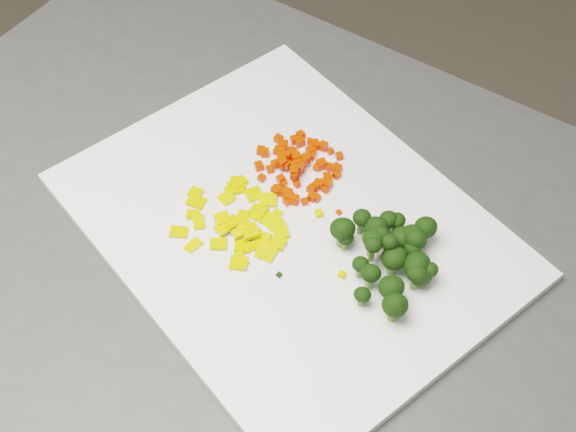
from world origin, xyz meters
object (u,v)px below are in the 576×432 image
at_px(counter_block, 272,409).
at_px(cutting_board, 288,225).
at_px(pepper_pile, 230,220).
at_px(broccoli_pile, 383,253).
at_px(carrot_pile, 299,161).

height_order(counter_block, cutting_board, cutting_board).
bearing_deg(pepper_pile, cutting_board, 26.84).
bearing_deg(broccoli_pile, carrot_pile, 144.48).
xyz_separation_m(carrot_pile, broccoli_pile, (0.12, -0.09, 0.01)).
relative_size(carrot_pile, broccoli_pile, 0.83).
xyz_separation_m(cutting_board, broccoli_pile, (0.11, -0.02, 0.03)).
xyz_separation_m(counter_block, broccoli_pile, (0.13, -0.01, 0.49)).
distance_m(counter_block, broccoli_pile, 0.51).
distance_m(cutting_board, carrot_pile, 0.07).
bearing_deg(cutting_board, counter_block, -162.67).
height_order(cutting_board, broccoli_pile, broccoli_pile).
bearing_deg(carrot_pile, pepper_pile, -110.03).
bearing_deg(counter_block, pepper_pile, -146.90).
height_order(counter_block, broccoli_pile, broccoli_pile).
relative_size(cutting_board, carrot_pile, 4.50).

